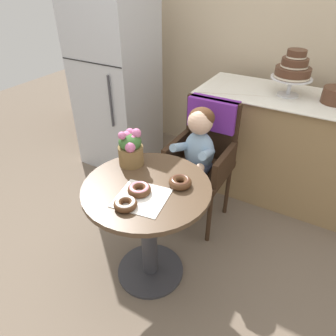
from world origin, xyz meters
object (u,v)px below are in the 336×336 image
Objects in this scene: donut_front at (140,189)px; flower_vase at (130,148)px; wicker_chair at (206,144)px; round_layer_cake at (336,96)px; seated_child at (197,149)px; tiered_cake_stand at (293,69)px; donut_mid at (180,182)px; refrigerator at (116,78)px; donut_side at (125,204)px; cafe_table at (148,215)px.

flower_vase is at bearing 133.80° from donut_front.
wicker_chair is 4.91× the size of round_layer_cake.
seated_child reaches higher than wicker_chair.
tiered_cake_stand is (0.44, 1.37, 0.35)m from donut_front.
tiered_cake_stand is (0.28, 1.20, 0.35)m from donut_mid.
refrigerator reaches higher than seated_child.
round_layer_cake is at bearing 50.31° from flower_vase.
seated_child is 3.12× the size of flower_vase.
wicker_chair is 7.51× the size of donut_mid.
seated_child is (0.00, -0.16, 0.04)m from wicker_chair.
tiered_cake_stand is at bearing 73.80° from donut_side.
donut_side is 0.41m from flower_vase.
donut_mid is 0.55× the size of flower_vase.
tiered_cake_stand is (0.44, 1.30, 0.59)m from cafe_table.
donut_mid is 1.38m from round_layer_cake.
tiered_cake_stand is (0.44, 1.50, 0.35)m from donut_side.
wicker_chair is 0.80m from donut_front.
flower_vase is at bearing 144.47° from cafe_table.
cafe_table is at bearing 91.50° from donut_front.
donut_front is 0.54× the size of flower_vase.
donut_side is (-0.03, -0.93, 0.10)m from wicker_chair.
flower_vase is at bearing -129.69° from round_layer_cake.
wicker_chair reaches higher than flower_vase.
round_layer_cake is at bearing 45.53° from seated_child.
refrigerator reaches higher than tiered_cake_stand.
flower_vase is at bearing -106.43° from wicker_chair.
donut_front is (0.00, -0.07, 0.24)m from cafe_table.
tiered_cake_stand is at bearing 7.65° from refrigerator.
tiered_cake_stand is at bearing 76.74° from donut_mid.
cafe_table is 0.74m from wicker_chair.
cafe_table is at bearing -120.21° from round_layer_cake.
wicker_chair reaches higher than donut_mid.
donut_mid is 0.33m from donut_side.
round_layer_cake is (0.97, 1.17, 0.12)m from flower_vase.
tiered_cake_stand is 0.35m from round_layer_cake.
flower_vase reaches higher than cafe_table.
donut_front is 0.13m from donut_side.
wicker_chair is 0.93m from donut_side.
seated_child reaches higher than cafe_table.
tiered_cake_stand is 1.52m from refrigerator.
donut_mid is at bearing -103.26° from tiered_cake_stand.
wicker_chair is at bearing 90.00° from seated_child.
wicker_chair reaches higher than donut_side.
donut_side is (-0.15, -0.30, -0.00)m from donut_mid.
round_layer_cake is (0.61, 1.22, 0.21)m from donut_mid.
refrigerator is at bearing 167.17° from wicker_chair.
refrigerator is (-1.05, 1.10, 0.34)m from cafe_table.
donut_mid is at bearing -73.10° from wicker_chair.
donut_mid is 0.07× the size of refrigerator.
cafe_table is 0.75× the size of wicker_chair.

